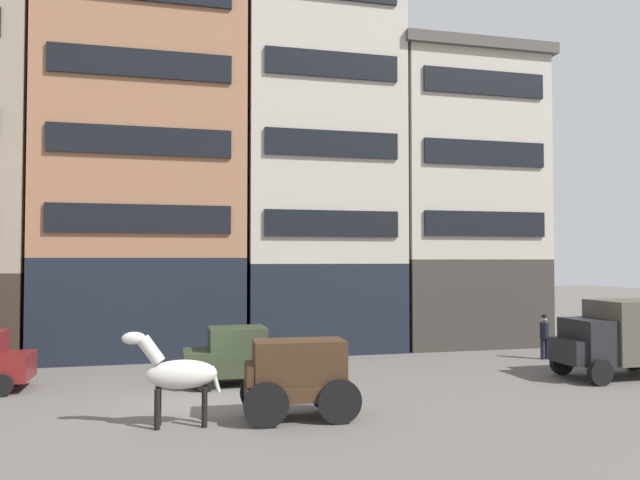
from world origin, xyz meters
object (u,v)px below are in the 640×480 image
object	(u,v)px
pedestrian_officer	(545,335)
delivery_truck_far	(622,335)
draft_horse	(177,374)
sedan_dark	(241,356)
cargo_wagon	(297,373)

from	to	relation	value
pedestrian_officer	delivery_truck_far	bearing A→B (deg)	-84.64
draft_horse	sedan_dark	distance (m)	4.96
cargo_wagon	draft_horse	world-z (taller)	draft_horse
sedan_dark	delivery_truck_far	bearing A→B (deg)	-8.82
draft_horse	sedan_dark	world-z (taller)	draft_horse
cargo_wagon	sedan_dark	xyz separation A→B (m)	(-0.95, 4.52, -0.23)
pedestrian_officer	sedan_dark	bearing A→B (deg)	-171.42
sedan_dark	pedestrian_officer	world-z (taller)	sedan_dark
cargo_wagon	sedan_dark	distance (m)	4.63
sedan_dark	draft_horse	bearing A→B (deg)	-113.84
draft_horse	pedestrian_officer	size ratio (longest dim) A/B	1.31
cargo_wagon	sedan_dark	size ratio (longest dim) A/B	0.80
cargo_wagon	pedestrian_officer	bearing A→B (deg)	29.20
cargo_wagon	delivery_truck_far	size ratio (longest dim) A/B	0.68
sedan_dark	pedestrian_officer	size ratio (longest dim) A/B	2.08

